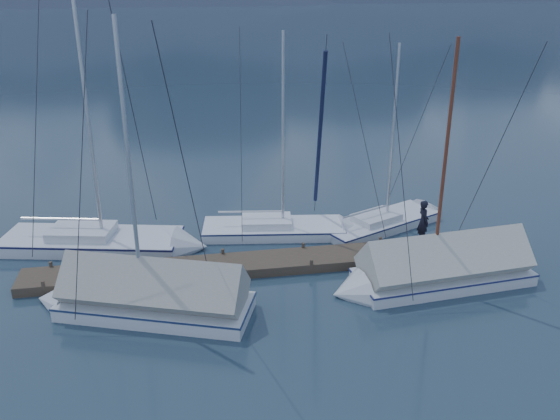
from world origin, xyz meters
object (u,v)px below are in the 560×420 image
object	(u,v)px
sailboat_open_mid	(294,230)
sailboat_covered_near	(429,273)
person	(423,221)
sailboat_open_left	(118,244)
sailboat_open_right	(394,220)
sailboat_covered_far	(138,298)

from	to	relation	value
sailboat_open_mid	sailboat_covered_near	xyz separation A→B (m)	(3.68, -4.93, 0.30)
sailboat_open_mid	person	size ratio (longest dim) A/B	5.25
sailboat_open_left	sailboat_open_right	distance (m)	11.33
sailboat_open_left	sailboat_covered_far	distance (m)	4.96
sailboat_open_mid	person	distance (m)	5.15
sailboat_covered_far	person	world-z (taller)	sailboat_covered_far
person	sailboat_open_right	bearing A→B (deg)	1.68
sailboat_covered_near	person	bearing A→B (deg)	72.79
sailboat_covered_far	person	bearing A→B (deg)	14.58
sailboat_open_right	sailboat_open_left	bearing A→B (deg)	-177.62
sailboat_open_mid	sailboat_covered_near	world-z (taller)	sailboat_covered_near
sailboat_open_right	sailboat_covered_near	world-z (taller)	sailboat_covered_near
sailboat_open_mid	sailboat_covered_far	bearing A→B (deg)	-139.84
sailboat_open_right	sailboat_open_mid	bearing A→B (deg)	-176.02
sailboat_open_left	sailboat_covered_near	bearing A→B (deg)	-24.13
sailboat_open_right	sailboat_covered_far	world-z (taller)	sailboat_covered_far
sailboat_open_left	person	world-z (taller)	sailboat_open_left
sailboat_open_mid	sailboat_covered_far	distance (m)	7.77
sailboat_covered_far	sailboat_open_left	bearing A→B (deg)	102.01
sailboat_open_mid	person	world-z (taller)	sailboat_open_mid
sailboat_open_right	person	size ratio (longest dim) A/B	4.90
sailboat_open_left	sailboat_open_right	size ratio (longest dim) A/B	1.27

